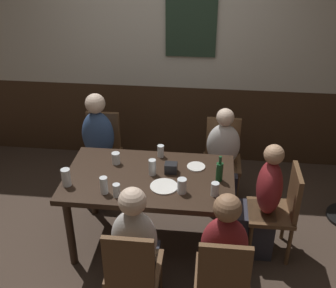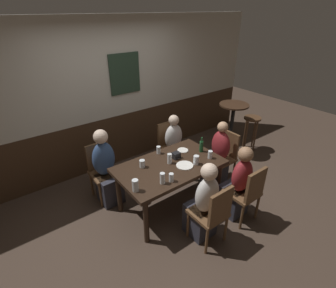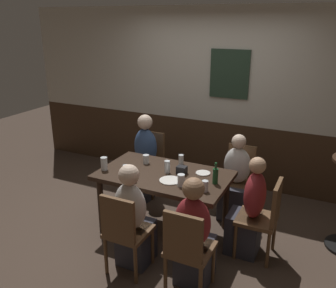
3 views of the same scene
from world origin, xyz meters
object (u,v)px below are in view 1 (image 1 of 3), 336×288
object	(u,v)px
tumbler_water	(117,191)
highball_clear	(182,186)
pint_glass_stout	(152,168)
chair_left_far	(102,148)
tumbler_short	(161,152)
beer_glass_tall	(104,186)
pint_glass_amber	(66,178)
person_right_near	(222,262)
pint_glass_pale	(215,190)
plate_white_large	(164,186)
person_right_far	(222,166)
person_left_far	(99,155)
chair_right_far	(222,155)
person_mid_near	(136,255)
person_head_east	(261,209)
dining_table	(149,185)
chair_mid_near	(132,269)
plate_white_small	(196,167)
condiment_caddy	(171,168)
beer_glass_half	(116,159)
chair_head_east	(280,207)
chair_right_near	(223,276)

from	to	relation	value
tumbler_water	highball_clear	bearing A→B (deg)	11.80
pint_glass_stout	tumbler_water	bearing A→B (deg)	-124.66
chair_left_far	tumbler_short	distance (m)	0.92
beer_glass_tall	pint_glass_amber	bearing A→B (deg)	167.85
person_right_near	pint_glass_pale	distance (m)	0.58
pint_glass_amber	plate_white_large	world-z (taller)	pint_glass_amber
person_right_near	person_right_far	bearing A→B (deg)	90.00
person_left_far	tumbler_water	size ratio (longest dim) A/B	10.37
chair_right_far	beer_glass_tall	xyz separation A→B (m)	(-0.99, -1.14, 0.31)
chair_right_far	plate_white_large	bearing A→B (deg)	-116.76
chair_left_far	beer_glass_tall	bearing A→B (deg)	-74.10
chair_right_far	pint_glass_amber	distance (m)	1.73
person_mid_near	pint_glass_pale	xyz separation A→B (m)	(0.58, 0.48, 0.32)
pint_glass_amber	tumbler_water	bearing A→B (deg)	-13.28
person_head_east	tumbler_short	distance (m)	1.05
dining_table	highball_clear	world-z (taller)	highball_clear
chair_right_far	chair_mid_near	bearing A→B (deg)	-110.94
chair_right_far	pint_glass_amber	size ratio (longest dim) A/B	5.63
plate_white_small	condiment_caddy	xyz separation A→B (m)	(-0.22, -0.11, 0.04)
plate_white_large	plate_white_small	size ratio (longest dim) A/B	1.43
highball_clear	plate_white_large	xyz separation A→B (m)	(-0.16, 0.06, -0.05)
pint_glass_stout	pint_glass_amber	world-z (taller)	pint_glass_amber
condiment_caddy	person_left_far	bearing A→B (deg)	144.06
dining_table	beer_glass_half	distance (m)	0.40
chair_head_east	pint_glass_pale	size ratio (longest dim) A/B	7.53
chair_left_far	tumbler_short	bearing A→B (deg)	-35.34
person_mid_near	beer_glass_half	size ratio (longest dim) A/B	10.38
highball_clear	pint_glass_amber	world-z (taller)	pint_glass_amber
tumbler_short	beer_glass_half	size ratio (longest dim) A/B	1.07
person_left_far	beer_glass_half	xyz separation A→B (m)	(0.32, -0.51, 0.28)
person_mid_near	plate_white_large	distance (m)	0.63
dining_table	beer_glass_half	size ratio (longest dim) A/B	13.74
chair_left_far	pint_glass_amber	distance (m)	1.11
chair_head_east	plate_white_small	world-z (taller)	chair_head_east
plate_white_large	dining_table	bearing A→B (deg)	135.26
chair_left_far	person_right_far	xyz separation A→B (m)	(1.31, -0.16, -0.04)
person_mid_near	person_head_east	size ratio (longest dim) A/B	1.01
beer_glass_half	chair_left_far	bearing A→B (deg)	115.40
person_head_east	plate_white_small	bearing A→B (deg)	161.89
person_left_far	tumbler_short	bearing A→B (deg)	-25.83
chair_left_far	pint_glass_pale	size ratio (longest dim) A/B	7.53
person_right_far	person_left_far	size ratio (longest dim) A/B	0.92
dining_table	chair_right_near	size ratio (longest dim) A/B	1.69
person_right_near	beer_glass_half	world-z (taller)	person_right_near
chair_mid_near	pint_glass_stout	size ratio (longest dim) A/B	5.97
person_left_far	pint_glass_pale	xyz separation A→B (m)	(1.23, -0.91, 0.29)
chair_left_far	highball_clear	size ratio (longest dim) A/B	6.73
chair_right_far	person_right_far	bearing A→B (deg)	-90.00
beer_glass_half	beer_glass_tall	bearing A→B (deg)	-89.53
chair_right_far	plate_white_large	world-z (taller)	chair_right_far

